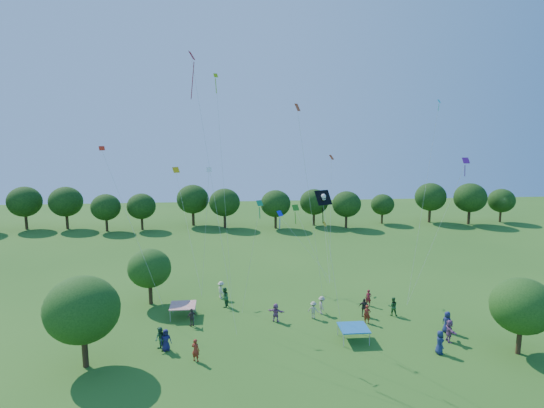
{
  "coord_description": "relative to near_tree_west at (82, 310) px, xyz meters",
  "views": [
    {
      "loc": [
        -3.15,
        -20.31,
        17.08
      ],
      "look_at": [
        0.0,
        14.0,
        11.0
      ],
      "focal_mm": 32.0,
      "sensor_mm": 36.0,
      "label": 1
    }
  ],
  "objects": [
    {
      "name": "small_kite_0",
      "position": [
        0.14,
        11.52,
        7.0
      ],
      "size": [
        5.94,
        5.63,
        13.33
      ],
      "color": "red"
    },
    {
      "name": "small_kite_2",
      "position": [
        19.97,
        15.24,
        1.47
      ],
      "size": [
        0.53,
        4.14,
        5.29
      ],
      "color": "gold"
    },
    {
      "name": "crowd_person_8",
      "position": [
        9.61,
        10.02,
        -3.26
      ],
      "size": [
        0.75,
        1.02,
        1.85
      ],
      "primitive_type": "imported",
      "rotation": [
        0.0,
        0.0,
        4.4
      ],
      "color": "#24552B",
      "rests_on": "ground"
    },
    {
      "name": "crowd_person_4",
      "position": [
        6.92,
        6.1,
        -3.43
      ],
      "size": [
        0.98,
        0.82,
        1.53
      ],
      "primitive_type": "imported",
      "rotation": [
        0.0,
        0.0,
        3.7
      ],
      "color": "#443937",
      "rests_on": "ground"
    },
    {
      "name": "small_kite_11",
      "position": [
        12.22,
        3.94,
        4.78
      ],
      "size": [
        1.69,
        1.93,
        9.67
      ],
      "color": "#18864A"
    },
    {
      "name": "crowd_person_0",
      "position": [
        25.42,
        -0.43,
        -3.3
      ],
      "size": [
        0.48,
        0.88,
        1.78
      ],
      "primitive_type": "imported",
      "rotation": [
        0.0,
        0.0,
        1.56
      ],
      "color": "navy",
      "rests_on": "ground"
    },
    {
      "name": "small_kite_6",
      "position": [
        8.24,
        10.05,
        5.78
      ],
      "size": [
        1.13,
        0.84,
        11.59
      ],
      "color": "white"
    },
    {
      "name": "near_tree_north",
      "position": [
        2.74,
        11.43,
        -0.73
      ],
      "size": [
        4.0,
        4.0,
        5.27
      ],
      "color": "#422B19",
      "rests_on": "ground"
    },
    {
      "name": "pirate_kite",
      "position": [
        16.79,
        0.67,
        7.25
      ],
      "size": [
        1.99,
        2.26,
        10.79
      ],
      "color": "black"
    },
    {
      "name": "near_tree_east",
      "position": [
        31.21,
        -0.96,
        -0.49
      ],
      "size": [
        4.51,
        4.51,
        5.74
      ],
      "color": "#422B19",
      "rests_on": "ground"
    },
    {
      "name": "small_kite_8",
      "position": [
        15.78,
        3.31,
        9.98
      ],
      "size": [
        3.12,
        3.14,
        16.85
      ],
      "color": "red"
    },
    {
      "name": "crowd_person_13",
      "position": [
        7.61,
        0.07,
        -3.35
      ],
      "size": [
        0.74,
        0.65,
        1.68
      ],
      "primitive_type": "imported",
      "rotation": [
        0.0,
        0.0,
        2.67
      ],
      "color": "maroon",
      "rests_on": "ground"
    },
    {
      "name": "tent_red_stripe",
      "position": [
        6.01,
        8.11,
        -3.16
      ],
      "size": [
        2.2,
        2.2,
        1.1
      ],
      "color": "red",
      "rests_on": "ground"
    },
    {
      "name": "crowd_person_10",
      "position": [
        21.77,
        6.81,
        -3.38
      ],
      "size": [
        1.02,
        0.62,
        1.62
      ],
      "primitive_type": "imported",
      "rotation": [
        0.0,
        0.0,
        6.07
      ],
      "color": "#38322C",
      "rests_on": "ground"
    },
    {
      "name": "crowd_person_14",
      "position": [
        24.35,
        6.74,
        -3.35
      ],
      "size": [
        0.88,
        0.56,
        1.68
      ],
      "primitive_type": "imported",
      "rotation": [
        0.0,
        0.0,
        3.0
      ],
      "color": "#245527",
      "rests_on": "ground"
    },
    {
      "name": "crowd_person_6",
      "position": [
        27.56,
        3.0,
        -3.31
      ],
      "size": [
        0.87,
        0.98,
        1.76
      ],
      "primitive_type": "imported",
      "rotation": [
        0.0,
        0.0,
        2.15
      ],
      "color": "navy",
      "rests_on": "ground"
    },
    {
      "name": "treeline",
      "position": [
        11.51,
        43.32,
        -0.1
      ],
      "size": [
        88.01,
        8.77,
        6.77
      ],
      "color": "#422B19",
      "rests_on": "ground"
    },
    {
      "name": "red_high_kite",
      "position": [
        7.85,
        7.43,
        14.3
      ],
      "size": [
        3.48,
        7.5,
        21.14
      ],
      "color": "red"
    },
    {
      "name": "crowd_person_3",
      "position": [
        17.3,
        6.78,
        -3.44
      ],
      "size": [
        1.08,
        0.83,
        1.51
      ],
      "primitive_type": "imported",
      "rotation": [
        0.0,
        0.0,
        2.69
      ],
      "color": "#AEA68B",
      "rests_on": "ground"
    },
    {
      "name": "crowd_person_15",
      "position": [
        18.2,
        7.64,
        -3.38
      ],
      "size": [
        0.49,
        1.06,
        1.62
      ],
      "primitive_type": "imported",
      "rotation": [
        0.0,
        0.0,
        1.59
      ],
      "color": "tan",
      "rests_on": "ground"
    },
    {
      "name": "small_kite_1",
      "position": [
        20.66,
        16.17,
        6.78
      ],
      "size": [
        1.34,
        5.43,
        12.09
      ],
      "color": "#E23C0B"
    },
    {
      "name": "small_kite_10",
      "position": [
        9.47,
        11.77,
        10.95
      ],
      "size": [
        1.34,
        2.72,
        19.78
      ],
      "color": "#A2C511"
    },
    {
      "name": "crowd_person_9",
      "position": [
        9.27,
        12.18,
        -3.34
      ],
      "size": [
        0.84,
        1.22,
        1.71
      ],
      "primitive_type": "imported",
      "rotation": [
        0.0,
        0.0,
        1.9
      ],
      "color": "beige",
      "rests_on": "ground"
    },
    {
      "name": "small_kite_3",
      "position": [
        17.18,
        15.33,
        3.14
      ],
      "size": [
        3.14,
        3.9,
        7.13
      ],
      "color": "#2C7D16"
    },
    {
      "name": "small_kite_5",
      "position": [
        27.98,
        4.14,
        7.23
      ],
      "size": [
        3.63,
        2.25,
        12.79
      ],
      "color": "#731583"
    },
    {
      "name": "crowd_person_1",
      "position": [
        22.87,
        9.13,
        -3.43
      ],
      "size": [
        0.67,
        0.6,
        1.52
      ],
      "primitive_type": "imported",
      "rotation": [
        0.0,
        0.0,
        5.77
      ],
      "color": "maroon",
      "rests_on": "ground"
    },
    {
      "name": "crowd_person_7",
      "position": [
        21.65,
        5.34,
        -3.41
      ],
      "size": [
        0.66,
        0.5,
        1.57
      ],
      "primitive_type": "imported",
      "rotation": [
        0.0,
        0.0,
        -0.22
      ],
      "color": "maroon",
      "rests_on": "ground"
    },
    {
      "name": "near_tree_west",
      "position": [
        0.0,
        0.0,
        0.0
      ],
      "size": [
        5.13,
        5.13,
        6.51
      ],
      "color": "#422B19",
      "rests_on": "ground"
    },
    {
      "name": "crowd_person_2",
      "position": [
        4.89,
        1.95,
        -3.29
      ],
      "size": [
        0.92,
        1.0,
        1.8
      ],
      "primitive_type": "imported",
      "rotation": [
        0.0,
        0.0,
        5.36
      ],
      "color": "#265A3A",
      "rests_on": "ground"
    },
    {
      "name": "small_kite_9",
      "position": [
        5.28,
        16.13,
        6.03
      ],
      "size": [
        3.13,
        7.97,
        10.93
      ],
      "color": "#F0AC0C"
    },
    {
      "name": "crowd_person_5",
      "position": [
        27.0,
        1.38,
        -3.3
      ],
      "size": [
        0.65,
        1.68,
        1.78
      ],
      "primitive_type": "imported",
      "rotation": [
        0.0,
        0.0,
        1.53
      ],
      "color": "#8B5185",
      "rests_on": "ground"
    },
    {
      "name": "crowd_person_11",
      "position": [
        13.98,
        6.42,
        -3.39
      ],
      "size": [
        1.58,
        1.07,
        1.59
      ],
      "primitive_type": "imported",
      "rotation": [
        0.0,
        0.0,
        2.74
      ],
      "color": "#97588E",
      "rests_on": "ground"
    },
    {
      "name": "small_kite_4",
      "position": [
        15.92,
        15.81,
        2.4
      ],
      "size": [
        5.19,
        4.43,
        6.41
      ],
      "color": "#1726E9"
    },
    {
      "name": "small_kite_7",
      "position": [
        27.34,
        7.75,
        8.75
      ],
      "size": [
        3.11,
        2.68,
        17.41
      ],
      "color": "#0ECAD9"
    },
    {
      "name": "crowd_person_12",
      "position": [
        5.3,
        1.88,
        -3.35
      ],
      "size": [
        0.93,
        0.72,
        1.68
      ],
      "primitive_type": "imported",
      "rotation": [
        0.0,
        0.0,
        0.37
      ],
      "color": "#1C1B50",
      "rests_on": "ground"
    },
    {
      "name": "tent_blue",
      "position": [
        19.66,
        2.27,
        -3.16
      ],
      "size": [
        2.2,
        2.2,
        1.1
      ],
      "color": "#1962A3",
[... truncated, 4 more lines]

